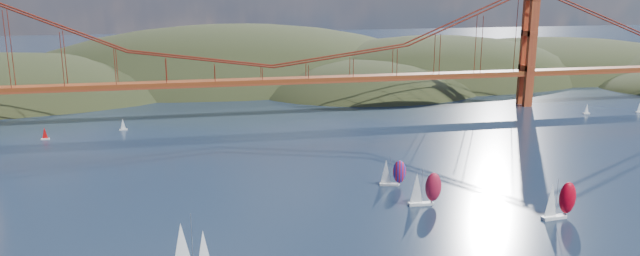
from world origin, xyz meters
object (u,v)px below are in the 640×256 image
object	(u,v)px
sloop_navy	(189,253)
racer_rwb	(392,172)
racer_1	(559,200)
racer_0	(425,188)

from	to	relation	value
sloop_navy	racer_rwb	xyz separation A→B (m)	(58.49, 49.55, -2.40)
racer_1	racer_rwb	bearing A→B (deg)	129.35
racer_1	racer_rwb	xyz separation A→B (m)	(-33.66, 32.86, -0.93)
racer_0	racer_rwb	bearing A→B (deg)	104.97
racer_1	racer_rwb	size ratio (longest dim) A/B	1.22
racer_0	racer_rwb	size ratio (longest dim) A/B	1.16
sloop_navy	racer_rwb	bearing A→B (deg)	18.17
sloop_navy	racer_0	world-z (taller)	sloop_navy
racer_0	racer_1	distance (m)	34.00
racer_1	racer_rwb	distance (m)	47.05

